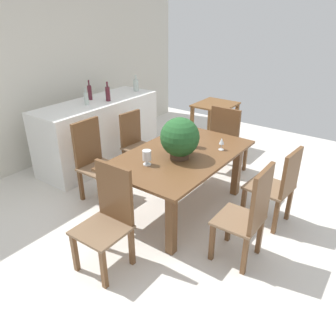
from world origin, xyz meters
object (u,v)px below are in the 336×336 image
dining_table (181,163)px  chair_head_end (109,214)px  crystal_vase_left (147,156)px  crystal_vase_center_near (192,137)px  chair_foot_end (227,138)px  chair_near_left (250,213)px  chair_far_right (136,142)px  wine_bottle_tall (90,92)px  wine_glass (222,142)px  chair_near_right (278,184)px  flower_centerpiece (180,138)px  kitchen_counter (99,132)px  wine_bottle_amber (108,94)px  wine_bottle_green (86,98)px  wine_bottle_dark (136,85)px  chair_far_left (94,158)px  side_table (215,115)px

dining_table → chair_head_end: (-1.16, 0.00, -0.07)m
crystal_vase_left → crystal_vase_center_near: 0.71m
chair_foot_end → crystal_vase_left: bearing=85.7°
chair_near_left → crystal_vase_left: bearing=-87.4°
chair_far_right → wine_bottle_tall: wine_bottle_tall is taller
wine_glass → wine_bottle_tall: bearing=89.1°
chair_near_right → wine_bottle_tall: (0.02, 2.96, 0.58)m
crystal_vase_center_near → crystal_vase_left: bearing=170.5°
chair_far_right → chair_near_right: size_ratio=1.00×
flower_centerpiece → wine_glass: flower_centerpiece is taller
chair_near_right → kitchen_counter: kitchen_counter is taller
wine_bottle_amber → wine_bottle_tall: (-0.11, 0.27, 0.00)m
dining_table → crystal_vase_left: crystal_vase_left is taller
chair_near_right → flower_centerpiece: 1.19m
crystal_vase_center_near → kitchen_counter: (0.15, 1.79, -0.37)m
chair_near_right → chair_foot_end: bearing=-122.7°
wine_glass → flower_centerpiece: bearing=150.2°
chair_far_right → flower_centerpiece: 1.28m
wine_glass → wine_bottle_green: 2.09m
dining_table → wine_glass: 0.54m
chair_head_end → wine_bottle_amber: wine_bottle_amber is taller
wine_glass → wine_bottle_green: (-0.19, 2.06, 0.23)m
wine_bottle_amber → crystal_vase_center_near: bearing=-99.0°
chair_head_end → wine_bottle_amber: bearing=133.8°
wine_glass → wine_bottle_tall: wine_bottle_tall is taller
kitchen_counter → wine_bottle_dark: bearing=-4.4°
chair_far_left → wine_bottle_green: 1.04m
crystal_vase_center_near → wine_bottle_dark: (0.98, 1.72, 0.21)m
wine_bottle_tall → dining_table: bearing=-101.8°
chair_near_left → side_table: size_ratio=1.28×
chair_far_right → chair_foot_end: (0.77, -1.03, 0.05)m
flower_centerpiece → chair_near_right: bearing=-63.9°
wine_bottle_green → side_table: wine_bottle_green is taller
wine_bottle_tall → side_table: wine_bottle_tall is taller
chair_foot_end → chair_far_right: bearing=36.6°
chair_far_left → chair_foot_end: 1.87m
chair_far_left → crystal_vase_left: 0.97m
wine_bottle_tall → crystal_vase_center_near: bearing=-94.6°
wine_glass → kitchen_counter: bearing=89.1°
chair_near_right → wine_bottle_green: wine_bottle_green is taller
dining_table → chair_near_left: bearing=-110.6°
chair_far_left → wine_bottle_green: bearing=50.9°
flower_centerpiece → wine_bottle_amber: (0.61, 1.70, 0.12)m
chair_far_right → flower_centerpiece: size_ratio=2.02×
dining_table → side_table: (1.90, 0.60, -0.01)m
flower_centerpiece → crystal_vase_left: (-0.35, 0.17, -0.14)m
wine_bottle_dark → side_table: wine_bottle_dark is taller
chair_near_right → side_table: bearing=-128.5°
wine_glass → wine_bottle_amber: bearing=85.9°
kitchen_counter → wine_bottle_tall: (0.00, 0.13, 0.60)m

